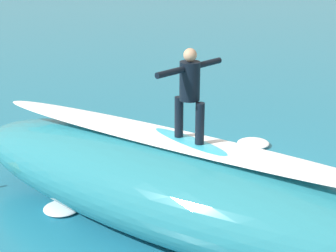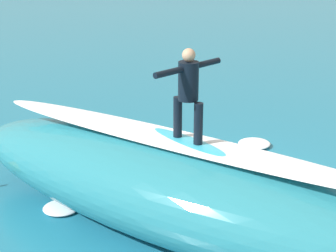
# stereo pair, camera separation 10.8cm
# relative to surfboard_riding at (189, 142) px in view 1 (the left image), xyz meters

# --- Properties ---
(ground_plane) EXTENTS (120.00, 120.00, 0.00)m
(ground_plane) POSITION_rel_surfboard_riding_xyz_m (-0.39, -2.19, -1.78)
(ground_plane) COLOR teal
(wave_crest) EXTENTS (9.76, 4.90, 1.73)m
(wave_crest) POSITION_rel_surfboard_riding_xyz_m (0.23, -0.06, -0.91)
(wave_crest) COLOR teal
(wave_crest) RESTS_ON ground_plane
(wave_foam_lip) EXTENTS (7.96, 2.97, 0.08)m
(wave_foam_lip) POSITION_rel_surfboard_riding_xyz_m (0.23, -0.06, -0.01)
(wave_foam_lip) COLOR white
(wave_foam_lip) RESTS_ON wave_crest
(surfboard_riding) EXTENTS (2.19, 1.44, 0.09)m
(surfboard_riding) POSITION_rel_surfboard_riding_xyz_m (0.00, 0.00, 0.00)
(surfboard_riding) COLOR #33B2D1
(surfboard_riding) RESTS_ON wave_crest
(surfer_riding) EXTENTS (0.75, 1.34, 1.54)m
(surfer_riding) POSITION_rel_surfboard_riding_xyz_m (-0.00, 0.00, 0.94)
(surfer_riding) COLOR black
(surfer_riding) RESTS_ON surfboard_riding
(surfboard_paddling) EXTENTS (1.95, 1.92, 0.06)m
(surfboard_paddling) POSITION_rel_surfboard_riding_xyz_m (1.93, -3.76, -1.75)
(surfboard_paddling) COLOR yellow
(surfboard_paddling) RESTS_ON ground_plane
(surfer_paddling) EXTENTS (1.30, 1.27, 0.29)m
(surfer_paddling) POSITION_rel_surfboard_riding_xyz_m (1.85, -3.84, -1.59)
(surfer_paddling) COLOR black
(surfer_paddling) RESTS_ON surfboard_paddling
(foam_patch_near) EXTENTS (0.98, 0.98, 0.10)m
(foam_patch_near) POSITION_rel_surfboard_riding_xyz_m (2.56, -0.12, -1.73)
(foam_patch_near) COLOR white
(foam_patch_near) RESTS_ON ground_plane
(foam_patch_mid) EXTENTS (1.11, 1.10, 0.15)m
(foam_patch_mid) POSITION_rel_surfboard_riding_xyz_m (-0.43, -4.57, -1.71)
(foam_patch_mid) COLOR white
(foam_patch_mid) RESTS_ON ground_plane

